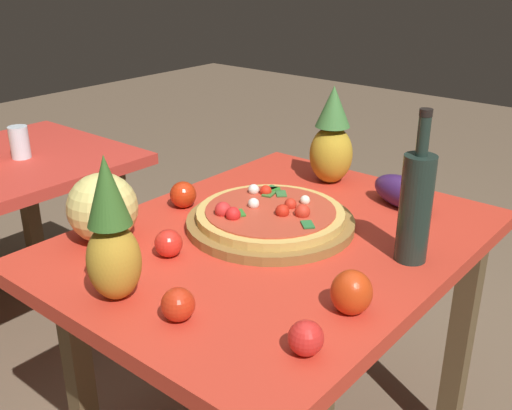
{
  "coord_description": "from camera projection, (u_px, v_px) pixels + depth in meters",
  "views": [
    {
      "loc": [
        -1.11,
        -0.85,
        1.41
      ],
      "look_at": [
        0.03,
        0.09,
        0.78
      ],
      "focal_mm": 41.94,
      "sensor_mm": 36.0,
      "label": 1
    }
  ],
  "objects": [
    {
      "name": "pizza_board",
      "position": [
        270.0,
        223.0,
        1.6
      ],
      "size": [
        0.45,
        0.45,
        0.02
      ],
      "primitive_type": "cylinder",
      "color": "olive",
      "rests_on": "display_table"
    },
    {
      "name": "tomato_by_bottle",
      "position": [
        306.0,
        338.0,
        1.08
      ],
      "size": [
        0.07,
        0.07,
        0.07
      ],
      "primitive_type": "sphere",
      "color": "red",
      "rests_on": "display_table"
    },
    {
      "name": "bell_pepper",
      "position": [
        351.0,
        292.0,
        1.21
      ],
      "size": [
        0.09,
        0.09,
        0.09
      ],
      "primitive_type": "ellipsoid",
      "color": "red",
      "rests_on": "display_table"
    },
    {
      "name": "drinking_glass_water",
      "position": [
        20.0,
        142.0,
        2.12
      ],
      "size": [
        0.07,
        0.07,
        0.12
      ],
      "primitive_type": "cylinder",
      "color": "silver",
      "rests_on": "background_table"
    },
    {
      "name": "pizza",
      "position": [
        270.0,
        213.0,
        1.59
      ],
      "size": [
        0.39,
        0.39,
        0.06
      ],
      "color": "tan",
      "rests_on": "pizza_board"
    },
    {
      "name": "tomato_beside_pepper",
      "position": [
        169.0,
        243.0,
        1.43
      ],
      "size": [
        0.07,
        0.07,
        0.07
      ],
      "primitive_type": "sphere",
      "color": "red",
      "rests_on": "display_table"
    },
    {
      "name": "melon",
      "position": [
        103.0,
        208.0,
        1.49
      ],
      "size": [
        0.18,
        0.18,
        0.18
      ],
      "primitive_type": "sphere",
      "color": "#E0D172",
      "rests_on": "display_table"
    },
    {
      "name": "pineapple_right",
      "position": [
        112.0,
        237.0,
        1.22
      ],
      "size": [
        0.11,
        0.11,
        0.32
      ],
      "color": "#B88B29",
      "rests_on": "display_table"
    },
    {
      "name": "tomato_at_corner",
      "position": [
        183.0,
        195.0,
        1.71
      ],
      "size": [
        0.08,
        0.08,
        0.08
      ],
      "primitive_type": "sphere",
      "color": "red",
      "rests_on": "display_table"
    },
    {
      "name": "pineapple_left",
      "position": [
        332.0,
        140.0,
        1.87
      ],
      "size": [
        0.14,
        0.14,
        0.31
      ],
      "color": "#B59125",
      "rests_on": "display_table"
    },
    {
      "name": "wine_bottle",
      "position": [
        416.0,
        205.0,
        1.38
      ],
      "size": [
        0.08,
        0.08,
        0.37
      ],
      "color": "#1D2C25",
      "rests_on": "display_table"
    },
    {
      "name": "eggplant",
      "position": [
        402.0,
        192.0,
        1.71
      ],
      "size": [
        0.14,
        0.22,
        0.09
      ],
      "primitive_type": "ellipsoid",
      "rotation": [
        0.0,
        0.0,
        1.31
      ],
      "color": "#3C1F58",
      "rests_on": "display_table"
    },
    {
      "name": "tomato_near_board",
      "position": [
        178.0,
        305.0,
        1.18
      ],
      "size": [
        0.07,
        0.07,
        0.07
      ],
      "primitive_type": "sphere",
      "color": "red",
      "rests_on": "display_table"
    },
    {
      "name": "display_table",
      "position": [
        275.0,
        268.0,
        1.59
      ],
      "size": [
        1.13,
        0.87,
        0.73
      ],
      "color": "brown",
      "rests_on": "ground_plane"
    }
  ]
}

